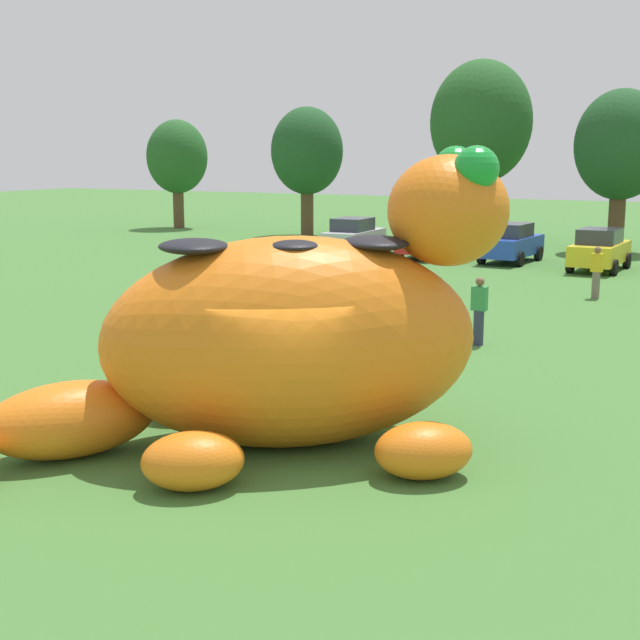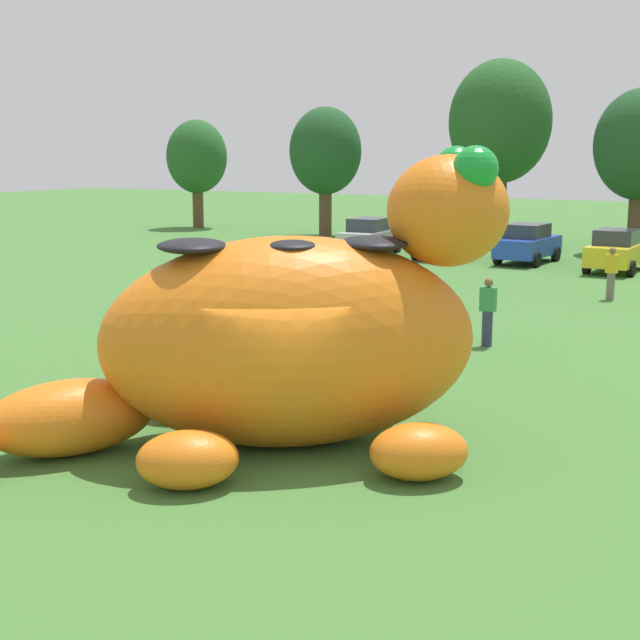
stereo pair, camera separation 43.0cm
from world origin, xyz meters
TOP-DOWN VIEW (x-y plane):
  - ground_plane at (0.00, 0.00)m, footprint 160.00×160.00m
  - giant_inflatable_creature at (-0.15, 0.52)m, footprint 7.48×8.41m
  - car_silver at (-11.28, 26.05)m, footprint 2.06×4.16m
  - car_red at (-7.73, 26.35)m, footprint 2.10×4.18m
  - car_blue at (-3.81, 26.36)m, footprint 2.13×4.20m
  - car_yellow at (0.16, 25.32)m, footprint 2.05×4.16m
  - tree_far_left at (-27.57, 34.21)m, footprint 3.83×3.83m
  - tree_left at (-17.78, 33.37)m, footprint 4.12×4.12m
  - tree_mid_left at (-8.08, 34.98)m, footprint 5.41×5.41m
  - tree_centre_left at (-0.47, 32.78)m, footprint 4.35×4.35m
  - spectator_mid_field at (1.39, 18.12)m, footprint 0.38×0.26m
  - spectator_by_cars at (0.21, 9.32)m, footprint 0.38×0.26m
  - spectator_wandering at (-7.28, 12.89)m, footprint 0.38×0.26m

SIDE VIEW (x-z plane):
  - ground_plane at x=0.00m, z-range 0.00..0.00m
  - spectator_mid_field at x=1.39m, z-range 0.00..1.71m
  - spectator_by_cars at x=0.21m, z-range 0.00..1.71m
  - spectator_wandering at x=-7.28m, z-range 0.00..1.71m
  - car_silver at x=-11.28m, z-range 0.00..1.72m
  - car_red at x=-7.73m, z-range 0.00..1.72m
  - car_blue at x=-3.81m, z-range 0.00..1.72m
  - car_yellow at x=0.16m, z-range 0.00..1.72m
  - giant_inflatable_creature at x=-0.15m, z-range -0.65..4.19m
  - tree_far_left at x=-27.57m, z-range 1.05..7.84m
  - tree_left at x=-17.78m, z-range 1.13..8.44m
  - tree_centre_left at x=-0.47m, z-range 1.19..8.91m
  - tree_mid_left at x=-8.08m, z-range 1.48..11.08m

